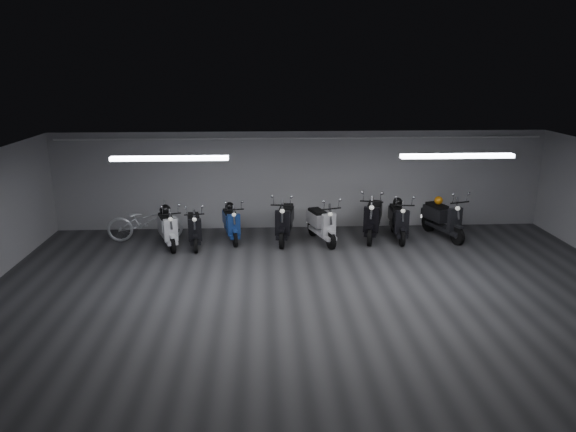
{
  "coord_description": "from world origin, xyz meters",
  "views": [
    {
      "loc": [
        -1.11,
        -9.95,
        4.59
      ],
      "look_at": [
        -0.49,
        2.5,
        1.05
      ],
      "focal_mm": 33.29,
      "sensor_mm": 36.0,
      "label": 1
    }
  ],
  "objects_px": {
    "scooter_5": "(285,215)",
    "helmet_3": "(165,210)",
    "scooter_6": "(322,218)",
    "bicycle": "(145,218)",
    "scooter_4": "(231,218)",
    "helmet_0": "(439,200)",
    "scooter_8": "(399,215)",
    "helmet_2": "(230,206)",
    "scooter_7": "(373,212)",
    "scooter_2": "(167,223)",
    "scooter_3": "(194,223)",
    "helmet_1": "(398,202)",
    "scooter_9": "(444,213)"
  },
  "relations": [
    {
      "from": "scooter_7",
      "to": "scooter_8",
      "type": "relative_size",
      "value": 1.09
    },
    {
      "from": "scooter_8",
      "to": "scooter_9",
      "type": "xyz_separation_m",
      "value": [
        1.24,
        0.03,
        0.03
      ]
    },
    {
      "from": "scooter_2",
      "to": "scooter_7",
      "type": "distance_m",
      "value": 5.49
    },
    {
      "from": "scooter_2",
      "to": "scooter_3",
      "type": "height_order",
      "value": "scooter_2"
    },
    {
      "from": "helmet_3",
      "to": "helmet_1",
      "type": "bearing_deg",
      "value": 3.27
    },
    {
      "from": "scooter_8",
      "to": "helmet_1",
      "type": "relative_size",
      "value": 7.11
    },
    {
      "from": "bicycle",
      "to": "scooter_3",
      "type": "bearing_deg",
      "value": -116.89
    },
    {
      "from": "helmet_0",
      "to": "scooter_6",
      "type": "bearing_deg",
      "value": -171.98
    },
    {
      "from": "bicycle",
      "to": "scooter_7",
      "type": "bearing_deg",
      "value": -97.26
    },
    {
      "from": "scooter_5",
      "to": "scooter_7",
      "type": "xyz_separation_m",
      "value": [
        2.41,
        0.11,
        0.03
      ]
    },
    {
      "from": "scooter_9",
      "to": "scooter_5",
      "type": "bearing_deg",
      "value": 162.46
    },
    {
      "from": "scooter_9",
      "to": "scooter_7",
      "type": "bearing_deg",
      "value": 159.76
    },
    {
      "from": "scooter_3",
      "to": "scooter_7",
      "type": "bearing_deg",
      "value": -4.06
    },
    {
      "from": "scooter_5",
      "to": "helmet_2",
      "type": "bearing_deg",
      "value": 176.42
    },
    {
      "from": "bicycle",
      "to": "helmet_0",
      "type": "distance_m",
      "value": 8.01
    },
    {
      "from": "scooter_2",
      "to": "scooter_4",
      "type": "bearing_deg",
      "value": -5.11
    },
    {
      "from": "scooter_4",
      "to": "bicycle",
      "type": "relative_size",
      "value": 0.85
    },
    {
      "from": "scooter_8",
      "to": "bicycle",
      "type": "height_order",
      "value": "scooter_8"
    },
    {
      "from": "scooter_4",
      "to": "scooter_8",
      "type": "xyz_separation_m",
      "value": [
        4.52,
        -0.1,
        0.06
      ]
    },
    {
      "from": "scooter_5",
      "to": "scooter_6",
      "type": "bearing_deg",
      "value": -0.68
    },
    {
      "from": "bicycle",
      "to": "helmet_3",
      "type": "distance_m",
      "value": 0.76
    },
    {
      "from": "scooter_7",
      "to": "helmet_0",
      "type": "relative_size",
      "value": 8.64
    },
    {
      "from": "scooter_9",
      "to": "helmet_3",
      "type": "bearing_deg",
      "value": 162.95
    },
    {
      "from": "helmet_0",
      "to": "helmet_3",
      "type": "height_order",
      "value": "helmet_0"
    },
    {
      "from": "scooter_6",
      "to": "bicycle",
      "type": "bearing_deg",
      "value": 157.19
    },
    {
      "from": "scooter_3",
      "to": "helmet_3",
      "type": "xyz_separation_m",
      "value": [
        -0.76,
        0.2,
        0.31
      ]
    },
    {
      "from": "scooter_4",
      "to": "scooter_9",
      "type": "relative_size",
      "value": 0.87
    },
    {
      "from": "helmet_1",
      "to": "helmet_3",
      "type": "bearing_deg",
      "value": -176.73
    },
    {
      "from": "scooter_9",
      "to": "helmet_0",
      "type": "bearing_deg",
      "value": 90.0
    },
    {
      "from": "scooter_4",
      "to": "helmet_0",
      "type": "relative_size",
      "value": 7.25
    },
    {
      "from": "scooter_6",
      "to": "bicycle",
      "type": "relative_size",
      "value": 0.91
    },
    {
      "from": "scooter_3",
      "to": "scooter_8",
      "type": "bearing_deg",
      "value": -5.71
    },
    {
      "from": "scooter_6",
      "to": "helmet_1",
      "type": "height_order",
      "value": "scooter_6"
    },
    {
      "from": "scooter_6",
      "to": "helmet_0",
      "type": "distance_m",
      "value": 3.32
    },
    {
      "from": "scooter_9",
      "to": "helmet_3",
      "type": "xyz_separation_m",
      "value": [
        -7.47,
        -0.13,
        0.22
      ]
    },
    {
      "from": "scooter_2",
      "to": "helmet_3",
      "type": "bearing_deg",
      "value": 90.0
    },
    {
      "from": "helmet_3",
      "to": "scooter_7",
      "type": "bearing_deg",
      "value": 2.11
    },
    {
      "from": "scooter_8",
      "to": "helmet_2",
      "type": "distance_m",
      "value": 4.59
    },
    {
      "from": "scooter_8",
      "to": "helmet_3",
      "type": "height_order",
      "value": "scooter_8"
    },
    {
      "from": "scooter_8",
      "to": "scooter_9",
      "type": "bearing_deg",
      "value": 4.99
    },
    {
      "from": "scooter_4",
      "to": "helmet_0",
      "type": "bearing_deg",
      "value": -10.3
    },
    {
      "from": "bicycle",
      "to": "helmet_2",
      "type": "relative_size",
      "value": 8.11
    },
    {
      "from": "scooter_4",
      "to": "scooter_7",
      "type": "xyz_separation_m",
      "value": [
        3.84,
        0.0,
        0.12
      ]
    },
    {
      "from": "scooter_8",
      "to": "helmet_1",
      "type": "distance_m",
      "value": 0.39
    },
    {
      "from": "scooter_5",
      "to": "helmet_3",
      "type": "height_order",
      "value": "scooter_5"
    },
    {
      "from": "scooter_4",
      "to": "scooter_5",
      "type": "bearing_deg",
      "value": -16.47
    },
    {
      "from": "scooter_6",
      "to": "scooter_7",
      "type": "distance_m",
      "value": 1.46
    },
    {
      "from": "scooter_5",
      "to": "scooter_7",
      "type": "bearing_deg",
      "value": 11.81
    },
    {
      "from": "scooter_6",
      "to": "helmet_0",
      "type": "relative_size",
      "value": 7.77
    },
    {
      "from": "scooter_2",
      "to": "helmet_1",
      "type": "xyz_separation_m",
      "value": [
        6.16,
        0.58,
        0.34
      ]
    }
  ]
}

